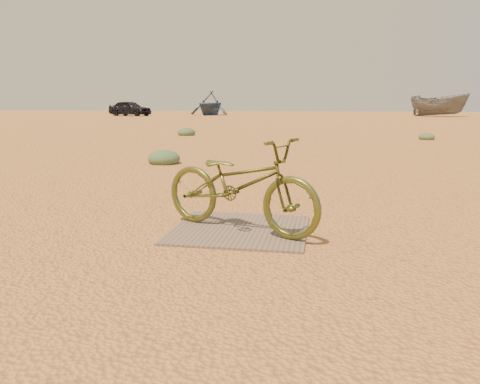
% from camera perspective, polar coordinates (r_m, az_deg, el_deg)
% --- Properties ---
extents(ground, '(120.00, 120.00, 0.00)m').
position_cam_1_polar(ground, '(4.41, 6.52, -6.18)').
color(ground, '#D88C47').
rests_on(ground, ground).
extents(plywood_board, '(1.36, 1.31, 0.02)m').
position_cam_1_polar(plywood_board, '(4.80, 0.00, -4.57)').
color(plywood_board, '#785F51').
rests_on(plywood_board, ground).
extents(bicycle, '(1.88, 1.28, 0.94)m').
position_cam_1_polar(bicycle, '(4.64, -0.06, 0.96)').
color(bicycle, '#515420').
rests_on(bicycle, plywood_board).
extents(car, '(4.30, 2.62, 1.37)m').
position_cam_1_polar(car, '(44.36, -13.27, 9.91)').
color(car, black).
rests_on(car, ground).
extents(boat_near_left, '(5.08, 5.98, 1.05)m').
position_cam_1_polar(boat_near_left, '(51.80, -14.50, 9.79)').
color(boat_near_left, silver).
rests_on(boat_near_left, ground).
extents(boat_far_left, '(4.56, 5.02, 2.30)m').
position_cam_1_polar(boat_far_left, '(45.32, -3.67, 10.78)').
color(boat_far_left, navy).
rests_on(boat_far_left, ground).
extents(boat_mid_right, '(5.28, 4.43, 1.97)m').
position_cam_1_polar(boat_mid_right, '(44.85, 23.04, 9.73)').
color(boat_mid_right, slate).
rests_on(boat_mid_right, ground).
extents(kale_a, '(0.68, 0.68, 0.37)m').
position_cam_1_polar(kale_a, '(10.08, -9.23, 3.45)').
color(kale_a, '#526F4B').
rests_on(kale_a, ground).
extents(kale_b, '(0.54, 0.54, 0.29)m').
position_cam_1_polar(kale_b, '(17.48, 21.78, 5.95)').
color(kale_b, '#526F4B').
rests_on(kale_b, ground).
extents(kale_c, '(0.69, 0.69, 0.38)m').
position_cam_1_polar(kale_c, '(18.45, -6.53, 6.88)').
color(kale_c, '#526F4B').
rests_on(kale_c, ground).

